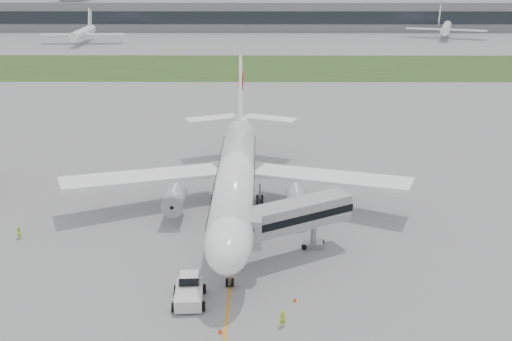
{
  "coord_description": "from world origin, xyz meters",
  "views": [
    {
      "loc": [
        3.05,
        -67.53,
        32.27
      ],
      "look_at": [
        2.69,
        2.0,
        6.87
      ],
      "focal_mm": 40.0,
      "sensor_mm": 36.0,
      "label": 1
    }
  ],
  "objects_px": {
    "pushback_tug": "(189,290)",
    "ground_crew_near": "(282,318)",
    "airliner": "(236,172)",
    "jet_bridge": "(289,217)"
  },
  "relations": [
    {
      "from": "jet_bridge",
      "to": "ground_crew_near",
      "type": "bearing_deg",
      "value": -124.38
    },
    {
      "from": "pushback_tug",
      "to": "jet_bridge",
      "type": "distance_m",
      "value": 14.41
    },
    {
      "from": "jet_bridge",
      "to": "airliner",
      "type": "bearing_deg",
      "value": 86.64
    },
    {
      "from": "airliner",
      "to": "jet_bridge",
      "type": "height_order",
      "value": "airliner"
    },
    {
      "from": "airliner",
      "to": "jet_bridge",
      "type": "xyz_separation_m",
      "value": [
        6.52,
        -13.48,
        -0.58
      ]
    },
    {
      "from": "airliner",
      "to": "pushback_tug",
      "type": "xyz_separation_m",
      "value": [
        -3.97,
        -22.53,
        -4.53
      ]
    },
    {
      "from": "airliner",
      "to": "pushback_tug",
      "type": "distance_m",
      "value": 23.32
    },
    {
      "from": "pushback_tug",
      "to": "ground_crew_near",
      "type": "bearing_deg",
      "value": -29.19
    },
    {
      "from": "airliner",
      "to": "jet_bridge",
      "type": "distance_m",
      "value": 14.98
    },
    {
      "from": "pushback_tug",
      "to": "ground_crew_near",
      "type": "relative_size",
      "value": 2.8
    }
  ]
}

